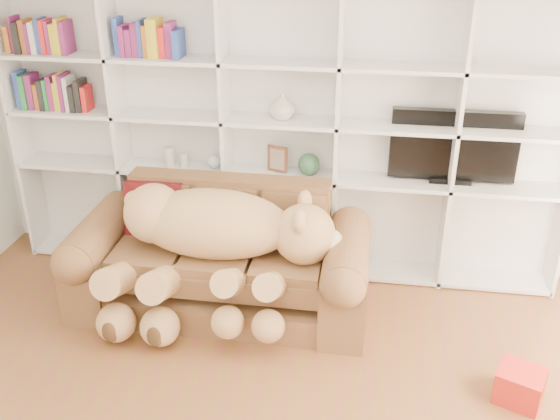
% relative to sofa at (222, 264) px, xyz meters
% --- Properties ---
extents(wall_back, '(5.00, 0.02, 2.70)m').
position_rel_sofa_xyz_m(wall_back, '(0.36, 0.83, 1.00)').
color(wall_back, white).
rests_on(wall_back, floor).
extents(bookshelf, '(4.43, 0.35, 2.40)m').
position_rel_sofa_xyz_m(bookshelf, '(0.12, 0.69, 0.96)').
color(bookshelf, white).
rests_on(bookshelf, floor).
extents(sofa, '(2.21, 0.95, 0.93)m').
position_rel_sofa_xyz_m(sofa, '(0.00, 0.00, 0.00)').
color(sofa, brown).
rests_on(sofa, floor).
extents(teddy_bear, '(1.69, 0.92, 0.98)m').
position_rel_sofa_xyz_m(teddy_bear, '(-0.01, -0.19, 0.30)').
color(teddy_bear, tan).
rests_on(teddy_bear, sofa).
extents(throw_pillow, '(0.45, 0.26, 0.46)m').
position_rel_sofa_xyz_m(throw_pillow, '(-0.56, 0.15, 0.34)').
color(throw_pillow, '#5A0F12').
rests_on(throw_pillow, sofa).
extents(gift_box, '(0.35, 0.34, 0.22)m').
position_rel_sofa_xyz_m(gift_box, '(2.09, -0.75, -0.24)').
color(gift_box, red).
rests_on(gift_box, floor).
extents(tv, '(0.96, 0.18, 0.57)m').
position_rel_sofa_xyz_m(tv, '(1.68, 0.68, 0.79)').
color(tv, black).
rests_on(tv, bookshelf).
extents(picture_frame, '(0.17, 0.08, 0.21)m').
position_rel_sofa_xyz_m(picture_frame, '(0.33, 0.63, 0.63)').
color(picture_frame, brown).
rests_on(picture_frame, bookshelf).
extents(green_vase, '(0.17, 0.17, 0.17)m').
position_rel_sofa_xyz_m(green_vase, '(0.58, 0.63, 0.60)').
color(green_vase, '#295034').
rests_on(green_vase, bookshelf).
extents(figurine_tall, '(0.10, 0.10, 0.16)m').
position_rel_sofa_xyz_m(figurine_tall, '(-0.57, 0.63, 0.60)').
color(figurine_tall, beige).
rests_on(figurine_tall, bookshelf).
extents(figurine_short, '(0.09, 0.09, 0.12)m').
position_rel_sofa_xyz_m(figurine_short, '(-0.45, 0.63, 0.57)').
color(figurine_short, beige).
rests_on(figurine_short, bookshelf).
extents(snow_globe, '(0.11, 0.11, 0.11)m').
position_rel_sofa_xyz_m(snow_globe, '(-0.19, 0.63, 0.58)').
color(snow_globe, silver).
rests_on(snow_globe, bookshelf).
extents(shelf_vase, '(0.22, 0.22, 0.21)m').
position_rel_sofa_xyz_m(shelf_vase, '(0.37, 0.63, 1.07)').
color(shelf_vase, beige).
rests_on(shelf_vase, bookshelf).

